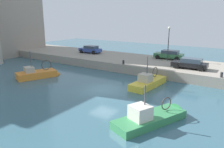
# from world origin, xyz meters

# --- Properties ---
(water_surface) EXTENTS (80.00, 80.00, 0.00)m
(water_surface) POSITION_xyz_m (0.00, 0.00, 0.00)
(water_surface) COLOR #386070
(water_surface) RESTS_ON ground
(quay_wall) EXTENTS (9.00, 56.00, 1.20)m
(quay_wall) POSITION_xyz_m (11.50, 0.00, 0.60)
(quay_wall) COLOR #9E9384
(quay_wall) RESTS_ON ground
(fishing_boat_green) EXTENTS (6.71, 4.09, 3.79)m
(fishing_boat_green) POSITION_xyz_m (-3.84, -7.24, 0.13)
(fishing_boat_green) COLOR #388951
(fishing_boat_green) RESTS_ON ground
(fishing_boat_yellow) EXTENTS (6.33, 2.30, 4.16)m
(fishing_boat_yellow) POSITION_xyz_m (3.99, -3.37, 0.11)
(fishing_boat_yellow) COLOR gold
(fishing_boat_yellow) RESTS_ON ground
(fishing_boat_orange) EXTENTS (5.78, 3.78, 4.29)m
(fishing_boat_orange) POSITION_xyz_m (-0.39, 9.64, 0.09)
(fishing_boat_orange) COLOR orange
(fishing_boat_orange) RESTS_ON ground
(parked_car_green) EXTENTS (2.18, 4.30, 1.33)m
(parked_car_green) POSITION_xyz_m (14.24, -1.82, 1.89)
(parked_car_green) COLOR #387547
(parked_car_green) RESTS_ON quay_wall
(parked_car_black) EXTENTS (2.04, 4.27, 1.30)m
(parked_car_black) POSITION_xyz_m (9.62, -6.12, 1.87)
(parked_car_black) COLOR black
(parked_car_black) RESTS_ON quay_wall
(parked_car_blue) EXTENTS (1.93, 3.92, 1.29)m
(parked_car_blue) POSITION_xyz_m (12.09, 11.48, 1.87)
(parked_car_blue) COLOR #334C9E
(parked_car_blue) RESTS_ON quay_wall
(mooring_bollard_south) EXTENTS (0.28, 0.28, 0.55)m
(mooring_bollard_south) POSITION_xyz_m (7.35, -10.00, 1.48)
(mooring_bollard_south) COLOR #2D2D33
(mooring_bollard_south) RESTS_ON quay_wall
(mooring_bollard_mid) EXTENTS (0.28, 0.28, 0.55)m
(mooring_bollard_mid) POSITION_xyz_m (7.35, 2.00, 1.48)
(mooring_bollard_mid) COLOR #2D2D33
(mooring_bollard_mid) RESTS_ON quay_wall
(quay_streetlamp) EXTENTS (0.36, 0.36, 4.83)m
(quay_streetlamp) POSITION_xyz_m (13.00, -2.03, 4.45)
(quay_streetlamp) COLOR #38383D
(quay_streetlamp) RESTS_ON quay_wall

